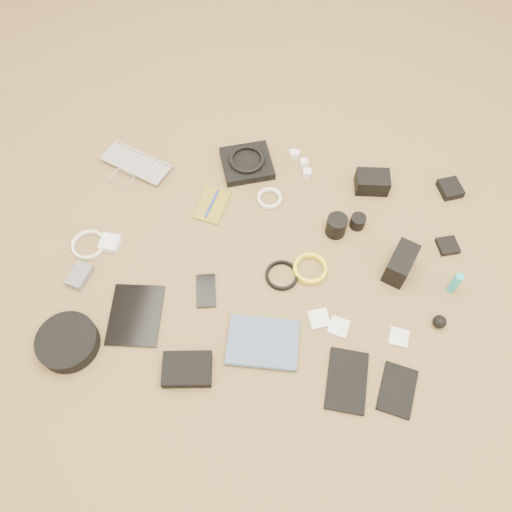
% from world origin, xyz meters
% --- Properties ---
extents(laptop, '(0.33, 0.28, 0.02)m').
position_xyz_m(laptop, '(-0.56, 0.32, 0.01)').
color(laptop, silver).
rests_on(laptop, ground).
extents(headphone_pouch, '(0.25, 0.24, 0.03)m').
position_xyz_m(headphone_pouch, '(-0.11, 0.43, 0.02)').
color(headphone_pouch, black).
rests_on(headphone_pouch, ground).
extents(headphones, '(0.18, 0.18, 0.02)m').
position_xyz_m(headphones, '(-0.11, 0.43, 0.04)').
color(headphones, black).
rests_on(headphones, headphone_pouch).
extents(charger_a, '(0.03, 0.03, 0.02)m').
position_xyz_m(charger_a, '(0.06, 0.51, 0.01)').
color(charger_a, white).
rests_on(charger_a, ground).
extents(charger_b, '(0.03, 0.03, 0.03)m').
position_xyz_m(charger_b, '(0.08, 0.51, 0.01)').
color(charger_b, white).
rests_on(charger_b, ground).
extents(charger_c, '(0.04, 0.04, 0.03)m').
position_xyz_m(charger_c, '(0.12, 0.47, 0.01)').
color(charger_c, white).
rests_on(charger_c, ground).
extents(charger_d, '(0.03, 0.03, 0.03)m').
position_xyz_m(charger_d, '(0.13, 0.42, 0.02)').
color(charger_d, white).
rests_on(charger_d, ground).
extents(dslr_camera, '(0.13, 0.10, 0.07)m').
position_xyz_m(dslr_camera, '(0.39, 0.40, 0.04)').
color(dslr_camera, black).
rests_on(dslr_camera, ground).
extents(lens_pouch, '(0.11, 0.11, 0.03)m').
position_xyz_m(lens_pouch, '(0.69, 0.44, 0.02)').
color(lens_pouch, black).
rests_on(lens_pouch, ground).
extents(notebook_olive, '(0.13, 0.17, 0.01)m').
position_xyz_m(notebook_olive, '(-0.21, 0.22, 0.00)').
color(notebook_olive, olive).
rests_on(notebook_olive, ground).
extents(pen_blue, '(0.03, 0.13, 0.01)m').
position_xyz_m(pen_blue, '(-0.21, 0.22, 0.01)').
color(pen_blue, '#1527AD').
rests_on(pen_blue, notebook_olive).
extents(cable_white_a, '(0.11, 0.11, 0.01)m').
position_xyz_m(cable_white_a, '(0.01, 0.28, 0.01)').
color(cable_white_a, white).
rests_on(cable_white_a, ground).
extents(lens_a, '(0.10, 0.10, 0.08)m').
position_xyz_m(lens_a, '(0.27, 0.18, 0.04)').
color(lens_a, black).
rests_on(lens_a, ground).
extents(lens_b, '(0.07, 0.07, 0.05)m').
position_xyz_m(lens_b, '(0.34, 0.22, 0.03)').
color(lens_b, black).
rests_on(lens_b, ground).
extents(card_reader, '(0.09, 0.09, 0.02)m').
position_xyz_m(card_reader, '(0.68, 0.18, 0.01)').
color(card_reader, black).
rests_on(card_reader, ground).
extents(power_brick, '(0.07, 0.07, 0.03)m').
position_xyz_m(power_brick, '(-0.53, -0.02, 0.01)').
color(power_brick, white).
rests_on(power_brick, ground).
extents(cable_white_b, '(0.16, 0.16, 0.01)m').
position_xyz_m(cable_white_b, '(-0.61, -0.03, 0.01)').
color(cable_white_b, white).
rests_on(cable_white_b, ground).
extents(cable_black, '(0.15, 0.15, 0.01)m').
position_xyz_m(cable_black, '(0.10, -0.04, 0.01)').
color(cable_black, black).
rests_on(cable_black, ground).
extents(cable_yellow, '(0.14, 0.14, 0.01)m').
position_xyz_m(cable_yellow, '(0.19, -0.00, 0.01)').
color(cable_yellow, yellow).
rests_on(cable_yellow, ground).
extents(flash, '(0.12, 0.15, 0.10)m').
position_xyz_m(flash, '(0.50, 0.05, 0.05)').
color(flash, black).
rests_on(flash, ground).
extents(lens_cleaner, '(0.03, 0.03, 0.10)m').
position_xyz_m(lens_cleaner, '(0.68, 0.00, 0.05)').
color(lens_cleaner, teal).
rests_on(lens_cleaner, ground).
extents(battery_charger, '(0.08, 0.11, 0.03)m').
position_xyz_m(battery_charger, '(-0.60, -0.16, 0.01)').
color(battery_charger, slate).
rests_on(battery_charger, ground).
extents(tablet, '(0.20, 0.24, 0.01)m').
position_xyz_m(tablet, '(-0.37, -0.27, 0.00)').
color(tablet, black).
rests_on(tablet, ground).
extents(phone, '(0.09, 0.14, 0.01)m').
position_xyz_m(phone, '(-0.15, -0.14, 0.00)').
color(phone, black).
rests_on(phone, ground).
extents(filter_case_left, '(0.09, 0.09, 0.01)m').
position_xyz_m(filter_case_left, '(0.24, -0.18, 0.00)').
color(filter_case_left, silver).
rests_on(filter_case_left, ground).
extents(filter_case_mid, '(0.08, 0.08, 0.01)m').
position_xyz_m(filter_case_mid, '(0.31, -0.20, 0.00)').
color(filter_case_mid, silver).
rests_on(filter_case_mid, ground).
extents(filter_case_right, '(0.07, 0.07, 0.01)m').
position_xyz_m(filter_case_right, '(0.51, -0.20, 0.00)').
color(filter_case_right, silver).
rests_on(filter_case_right, ground).
extents(air_blower, '(0.05, 0.05, 0.05)m').
position_xyz_m(air_blower, '(0.64, -0.13, 0.02)').
color(air_blower, black).
rests_on(air_blower, ground).
extents(headphone_case, '(0.25, 0.25, 0.05)m').
position_xyz_m(headphone_case, '(-0.55, -0.41, 0.03)').
color(headphone_case, black).
rests_on(headphone_case, ground).
extents(drive_case, '(0.17, 0.14, 0.04)m').
position_xyz_m(drive_case, '(-0.15, -0.43, 0.02)').
color(drive_case, black).
rests_on(drive_case, ground).
extents(paperback, '(0.24, 0.19, 0.02)m').
position_xyz_m(paperback, '(0.08, -0.38, 0.01)').
color(paperback, '#41536E').
rests_on(paperback, ground).
extents(notebook_black_a, '(0.13, 0.20, 0.01)m').
position_xyz_m(notebook_black_a, '(0.35, -0.38, 0.01)').
color(notebook_black_a, black).
rests_on(notebook_black_a, ground).
extents(notebook_black_b, '(0.13, 0.17, 0.01)m').
position_xyz_m(notebook_black_b, '(0.51, -0.38, 0.01)').
color(notebook_black_b, black).
rests_on(notebook_black_b, ground).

